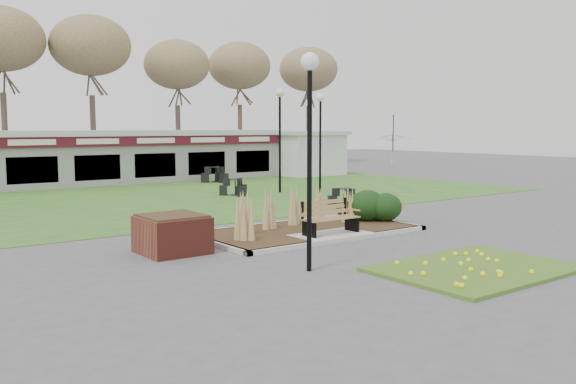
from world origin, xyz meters
TOP-DOWN VIEW (x-y plane):
  - ground at (0.00, 0.00)m, footprint 100.00×100.00m
  - lawn at (0.00, 12.00)m, footprint 34.00×16.00m
  - flower_bed at (0.00, -4.60)m, footprint 4.20×3.00m
  - planting_bed at (1.27, 1.35)m, footprint 6.75×3.40m
  - park_bench at (0.00, 0.25)m, footprint 1.70×0.66m
  - brick_planter at (-4.40, 1.00)m, footprint 1.50×1.50m
  - food_pavilion at (0.00, 19.96)m, footprint 24.60×3.40m
  - service_hut at (13.50, 18.00)m, footprint 4.40×3.40m
  - tree_backdrop at (0.00, 28.00)m, footprint 47.24×5.24m
  - lamp_post_near_left at (-2.90, -2.49)m, footprint 0.38×0.38m
  - lamp_post_mid_right at (7.29, 9.37)m, footprint 0.38×0.38m
  - lamp_post_far_right at (5.81, 10.53)m, footprint 0.40×0.40m
  - bistro_set_b at (4.91, 5.00)m, footprint 1.30×1.17m
  - bistro_set_c at (3.50, 10.78)m, footprint 1.38×1.27m
  - bistro_set_d at (6.11, 17.00)m, footprint 1.56×1.54m
  - patio_umbrella at (16.00, 13.00)m, footprint 2.45×2.49m

SIDE VIEW (x-z plane):
  - ground at x=0.00m, z-range 0.00..0.00m
  - lawn at x=0.00m, z-range 0.00..0.02m
  - flower_bed at x=0.00m, z-range -0.01..0.15m
  - bistro_set_b at x=4.91m, z-range -0.10..0.59m
  - bistro_set_c at x=3.50m, z-range -0.10..0.63m
  - bistro_set_d at x=6.11m, z-range -0.12..0.73m
  - planting_bed at x=1.27m, z-range -0.27..1.00m
  - brick_planter at x=-4.40m, z-range 0.00..0.95m
  - park_bench at x=0.00m, z-range 0.12..1.05m
  - service_hut at x=13.50m, z-range 0.04..2.86m
  - food_pavilion at x=0.00m, z-range 0.03..2.93m
  - patio_umbrella at x=16.00m, z-range 0.36..3.07m
  - lamp_post_near_left at x=-2.90m, z-range 1.06..5.67m
  - lamp_post_mid_right at x=7.29m, z-range 1.06..5.69m
  - lamp_post_far_right at x=5.81m, z-range 1.11..5.97m
  - tree_backdrop at x=0.00m, z-range 3.18..13.54m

